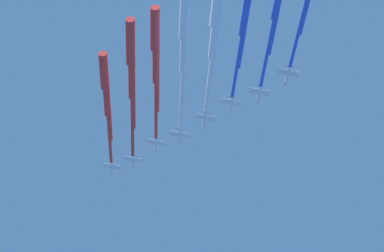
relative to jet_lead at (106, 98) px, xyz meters
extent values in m
cylinder|color=silver|center=(-8.78, -43.30, -0.04)|extent=(3.00, 9.08, 1.28)
cone|color=red|center=(-9.76, -48.25, -0.04)|extent=(1.45, 1.51, 1.22)
cylinder|color=black|center=(-7.86, -38.64, -0.04)|extent=(1.06, 0.78, 0.96)
ellipsoid|color=black|center=(-9.25, -45.22, 0.42)|extent=(1.22, 2.03, 0.81)
cube|color=silver|center=(-8.66, -42.77, -0.09)|extent=(8.65, 4.25, 1.69)
cube|color=red|center=(-4.97, -43.50, 0.69)|extent=(1.14, 2.39, 0.23)
cube|color=red|center=(-12.39, -42.04, -0.73)|extent=(1.14, 2.39, 0.23)
cube|color=silver|center=(-8.05, -39.59, -0.04)|extent=(3.32, 1.69, 0.69)
cube|color=red|center=(-8.22, -39.56, 0.89)|extent=(0.73, 1.46, 1.89)
cylinder|color=red|center=(-6.31, -30.78, -0.04)|extent=(5.04, 17.71, 1.63)
cylinder|color=red|center=(-3.61, -15.60, -0.10)|extent=(5.84, 17.86, 2.45)
cylinder|color=red|center=(-0.23, -0.56, -0.02)|extent=(6.64, 18.02, 3.27)
cylinder|color=red|center=(3.18, 14.48, 0.06)|extent=(7.44, 18.18, 4.09)
cylinder|color=silver|center=(-17.15, -32.44, -3.08)|extent=(2.89, 9.08, 1.26)
cone|color=red|center=(-18.07, -37.41, -3.08)|extent=(1.42, 1.50, 1.20)
cylinder|color=black|center=(-16.27, -27.77, -3.08)|extent=(1.04, 0.76, 0.95)
ellipsoid|color=black|center=(-17.58, -34.37, -2.62)|extent=(1.19, 2.03, 0.79)
cube|color=silver|center=(-17.04, -31.91, -3.13)|extent=(8.67, 4.18, 1.50)
cube|color=red|center=(-13.32, -32.61, -2.44)|extent=(1.12, 2.39, 0.21)
cube|color=red|center=(-20.78, -31.21, -3.68)|extent=(1.12, 2.39, 0.21)
cube|color=silver|center=(-16.45, -28.73, -3.08)|extent=(3.32, 1.66, 0.62)
cube|color=red|center=(-16.60, -28.70, -2.14)|extent=(0.68, 1.45, 1.89)
cylinder|color=red|center=(-14.59, -18.74, -3.08)|extent=(5.33, 20.38, 1.61)
cylinder|color=red|center=(-11.62, -1.22, -3.13)|extent=(6.12, 20.53, 2.41)
cylinder|color=red|center=(-7.96, 16.17, -3.06)|extent=(6.91, 20.68, 3.22)
cylinder|color=red|center=(-4.28, 33.56, -2.99)|extent=(7.70, 20.83, 4.02)
cylinder|color=silver|center=(-25.51, -21.58, -0.21)|extent=(3.10, 9.07, 1.29)
cone|color=red|center=(-26.54, -26.53, -0.21)|extent=(1.47, 1.52, 1.23)
cylinder|color=black|center=(-24.55, -16.93, -0.21)|extent=(1.07, 0.78, 0.97)
ellipsoid|color=black|center=(-26.00, -23.51, 0.25)|extent=(1.25, 2.04, 0.81)
cube|color=silver|center=(-25.39, -21.06, -0.26)|extent=(8.65, 4.33, 1.75)
cube|color=red|center=(-21.71, -21.82, 0.55)|extent=(1.16, 2.40, 0.23)
cube|color=red|center=(-29.11, -20.29, -0.93)|extent=(1.16, 2.40, 0.23)
cube|color=silver|center=(-24.74, -17.88, -0.21)|extent=(3.32, 1.72, 0.71)
cube|color=red|center=(-24.92, -17.85, 0.72)|extent=(0.76, 1.47, 1.89)
cylinder|color=red|center=(-22.81, -8.59, -0.21)|extent=(5.46, 18.86, 1.64)
cylinder|color=red|center=(-19.75, 7.58, -0.27)|extent=(6.27, 19.02, 2.46)
cylinder|color=red|center=(-16.00, 23.60, -0.19)|extent=(7.07, 19.19, 3.29)
cylinder|color=red|center=(-12.22, 39.62, -0.10)|extent=(7.87, 19.36, 4.11)
cylinder|color=silver|center=(-33.88, -10.73, -3.14)|extent=(3.04, 9.07, 1.27)
cone|color=red|center=(-34.89, -15.68, -3.14)|extent=(1.44, 1.51, 1.20)
cylinder|color=black|center=(-32.93, -6.07, -3.14)|extent=(1.05, 0.78, 0.95)
ellipsoid|color=black|center=(-34.35, -12.65, -2.68)|extent=(1.22, 2.03, 0.80)
cube|color=silver|center=(-33.76, -10.20, -3.19)|extent=(8.68, 4.30, 1.54)
cube|color=red|center=(-30.06, -10.95, -2.48)|extent=(1.15, 2.39, 0.22)
cube|color=red|center=(-37.50, -9.44, -3.76)|extent=(1.15, 2.39, 0.22)
cube|color=silver|center=(-33.13, -7.02, -3.14)|extent=(3.33, 1.71, 0.63)
cube|color=red|center=(-33.28, -6.99, -2.20)|extent=(0.71, 1.46, 1.89)
cylinder|color=white|center=(-31.26, 2.15, -3.14)|extent=(5.29, 18.57, 1.61)
cylinder|color=white|center=(-28.32, 18.08, -3.19)|extent=(6.08, 18.73, 2.42)
cylinder|color=white|center=(-24.69, 33.87, -3.12)|extent=(6.87, 18.89, 3.23)
cylinder|color=white|center=(-21.04, 49.65, -3.05)|extent=(7.67, 19.05, 4.03)
cylinder|color=silver|center=(-42.25, 0.13, -1.22)|extent=(2.95, 9.08, 1.30)
cone|color=red|center=(-43.19, -4.83, -1.22)|extent=(1.45, 1.51, 1.23)
cylinder|color=black|center=(-41.37, 4.80, -1.22)|extent=(1.07, 0.77, 0.97)
ellipsoid|color=black|center=(-42.71, -1.80, -0.76)|extent=(1.22, 2.03, 0.82)
cube|color=silver|center=(-42.14, 0.66, -1.27)|extent=(8.61, 4.19, 1.83)
cube|color=red|center=(-38.45, -0.04, -0.42)|extent=(1.12, 2.39, 0.24)
cube|color=red|center=(-45.86, 1.36, -1.97)|extent=(1.12, 2.39, 0.24)
cube|color=silver|center=(-41.55, 3.84, -1.22)|extent=(3.30, 1.67, 0.74)
cube|color=red|center=(-41.73, 3.88, -0.29)|extent=(0.75, 1.47, 1.89)
cylinder|color=white|center=(-39.94, 12.33, -1.22)|extent=(4.77, 16.97, 1.65)
cylinder|color=white|center=(-37.49, 26.87, -1.28)|extent=(5.59, 17.12, 2.48)
cylinder|color=white|center=(-34.35, 41.28, -1.20)|extent=(6.40, 17.27, 3.31)
cylinder|color=white|center=(-31.19, 55.69, -1.11)|extent=(7.21, 17.43, 4.13)
cylinder|color=silver|center=(-50.62, 10.99, -0.74)|extent=(2.93, 9.09, 1.30)
cone|color=red|center=(-51.54, 6.02, -0.74)|extent=(1.45, 1.50, 1.24)
cylinder|color=black|center=(-49.75, 15.66, -0.74)|extent=(1.07, 0.77, 0.98)
ellipsoid|color=black|center=(-51.07, 9.06, -0.28)|extent=(1.22, 2.03, 0.82)
cube|color=silver|center=(-50.51, 11.51, -0.79)|extent=(8.61, 4.17, 1.85)
cube|color=red|center=(-46.82, 10.83, 0.07)|extent=(1.12, 2.39, 0.24)
cube|color=red|center=(-54.23, 12.21, -1.51)|extent=(1.12, 2.39, 0.24)
cube|color=silver|center=(-49.92, 14.70, -0.74)|extent=(3.30, 1.66, 0.75)
cube|color=red|center=(-50.11, 14.74, 0.19)|extent=(0.75, 1.47, 1.88)
cylinder|color=blue|center=(-48.24, 23.73, -0.74)|extent=(4.97, 18.20, 1.66)
cylinder|color=blue|center=(-45.62, 39.35, -0.80)|extent=(5.78, 18.36, 2.48)
cylinder|color=blue|center=(-42.32, 54.84, -0.72)|extent=(6.59, 18.51, 3.31)
cylinder|color=silver|center=(-58.98, 21.84, -3.45)|extent=(2.92, 9.08, 1.26)
cone|color=red|center=(-59.92, 16.88, -3.45)|extent=(1.42, 1.50, 1.20)
cylinder|color=black|center=(-58.10, 26.51, -3.45)|extent=(1.04, 0.77, 0.95)
ellipsoid|color=black|center=(-59.43, 19.91, -2.99)|extent=(1.20, 2.03, 0.79)
cube|color=silver|center=(-58.87, 22.37, -3.50)|extent=(8.67, 4.20, 1.51)
cube|color=red|center=(-55.15, 21.67, -2.80)|extent=(1.12, 2.39, 0.21)
cube|color=red|center=(-62.62, 23.08, -4.06)|extent=(1.12, 2.39, 0.21)
cube|color=silver|center=(-58.28, 25.56, -3.45)|extent=(3.32, 1.67, 0.62)
cube|color=red|center=(-58.43, 25.59, -2.51)|extent=(0.68, 1.46, 1.89)
cylinder|color=blue|center=(-56.54, 34.74, -3.45)|extent=(5.04, 18.54, 1.61)
cylinder|color=blue|center=(-53.82, 50.65, -3.50)|extent=(5.83, 18.69, 2.41)
cylinder|color=silver|center=(-67.35, 32.70, -1.53)|extent=(2.92, 9.09, 1.31)
cone|color=red|center=(-68.27, 27.73, -1.53)|extent=(1.46, 1.50, 1.24)
cylinder|color=black|center=(-66.49, 37.37, -1.53)|extent=(1.07, 0.77, 0.98)
ellipsoid|color=black|center=(-67.81, 30.77, -1.08)|extent=(1.22, 2.03, 0.83)
cube|color=silver|center=(-67.24, 33.23, -1.58)|extent=(8.59, 4.15, 1.93)
cube|color=red|center=(-63.56, 32.55, -0.69)|extent=(1.11, 2.39, 0.25)
cube|color=red|center=(-70.96, 33.91, -2.33)|extent=(1.11, 2.39, 0.25)
cube|color=silver|center=(-66.66, 36.42, -1.53)|extent=(3.30, 1.65, 0.78)
cube|color=red|center=(-66.86, 36.45, -0.60)|extent=(0.77, 1.47, 1.88)
cylinder|color=blue|center=(-65.01, 45.39, -1.53)|extent=(4.92, 18.07, 1.67)
cylinder|color=blue|center=(-62.44, 60.89, -1.60)|extent=(5.74, 18.22, 2.50)
camera|label=1|loc=(6.06, 164.99, -172.56)|focal=53.26mm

